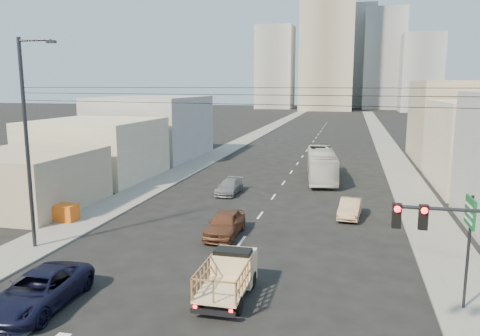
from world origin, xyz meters
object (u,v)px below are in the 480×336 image
at_px(navy_pickup, 39,290).
at_px(crate_stack, 64,212).
at_px(sedan_tan, 350,208).
at_px(streetlamp_left, 28,139).
at_px(sedan_brown, 225,224).
at_px(traffic_signal, 460,257).
at_px(green_sign, 469,225).
at_px(sedan_grey, 229,187).
at_px(city_bus, 322,165).
at_px(flatbed_pickup, 228,273).

distance_m(navy_pickup, crate_stack, 13.32).
relative_size(sedan_tan, streetlamp_left, 0.34).
xyz_separation_m(sedan_brown, traffic_signal, (11.02, -12.29, 3.28)).
height_order(green_sign, crate_stack, green_sign).
bearing_deg(navy_pickup, crate_stack, 117.27).
bearing_deg(sedan_grey, city_bus, 49.52).
distance_m(sedan_brown, sedan_grey, 11.76).
bearing_deg(navy_pickup, traffic_signal, -6.05).
xyz_separation_m(sedan_brown, sedan_grey, (-2.74, 11.43, -0.18)).
height_order(flatbed_pickup, green_sign, green_sign).
height_order(city_bus, crate_stack, city_bus).
bearing_deg(crate_stack, sedan_tan, 16.76).
height_order(traffic_signal, green_sign, traffic_signal).
relative_size(city_bus, green_sign, 2.22).
relative_size(city_bus, crate_stack, 6.18).
height_order(city_bus, sedan_brown, city_bus).
bearing_deg(flatbed_pickup, sedan_tan, 70.04).
bearing_deg(green_sign, sedan_grey, 129.00).
xyz_separation_m(city_bus, streetlamp_left, (-14.89, -24.49, 4.89)).
distance_m(navy_pickup, city_bus, 32.50).
distance_m(green_sign, crate_stack, 25.53).
bearing_deg(sedan_grey, navy_pickup, -94.51).
bearing_deg(city_bus, traffic_signal, -85.20).
bearing_deg(traffic_signal, crate_stack, 150.95).
relative_size(navy_pickup, crate_stack, 3.08).
xyz_separation_m(flatbed_pickup, streetlamp_left, (-12.56, 3.48, 5.34)).
distance_m(sedan_grey, crate_stack, 14.27).
bearing_deg(flatbed_pickup, sedan_brown, 106.28).
relative_size(sedan_brown, sedan_tan, 1.15).
bearing_deg(city_bus, streetlamp_left, -127.60).
height_order(navy_pickup, crate_stack, navy_pickup).
bearing_deg(sedan_tan, city_bus, 107.65).
xyz_separation_m(traffic_signal, streetlamp_left, (-21.16, 7.51, 2.36)).
height_order(sedan_grey, crate_stack, crate_stack).
bearing_deg(navy_pickup, sedan_brown, 62.96).
bearing_deg(sedan_brown, crate_stack, 178.56).
bearing_deg(green_sign, traffic_signal, -105.55).
height_order(flatbed_pickup, traffic_signal, traffic_signal).
xyz_separation_m(flatbed_pickup, sedan_brown, (-2.41, 8.26, -0.29)).
bearing_deg(sedan_brown, flatbed_pickup, -73.39).
bearing_deg(city_bus, sedan_tan, -84.08).
distance_m(sedan_tan, crate_stack, 20.28).
xyz_separation_m(city_bus, traffic_signal, (6.28, -32.00, 2.53)).
xyz_separation_m(traffic_signal, crate_stack, (-22.77, 12.65, -3.39)).
distance_m(traffic_signal, streetlamp_left, 22.58).
relative_size(flatbed_pickup, green_sign, 0.88).
relative_size(traffic_signal, green_sign, 1.20).
xyz_separation_m(sedan_tan, crate_stack, (-19.42, -5.85, 0.02)).
bearing_deg(sedan_grey, streetlamp_left, -112.92).
xyz_separation_m(sedan_tan, sedan_grey, (-10.41, 5.22, -0.05)).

